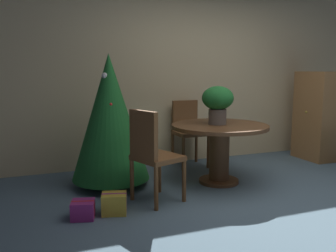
# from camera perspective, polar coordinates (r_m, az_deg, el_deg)

# --- Properties ---
(ground_plane) EXTENTS (6.60, 6.60, 0.00)m
(ground_plane) POSITION_cam_1_polar(r_m,az_deg,el_deg) (4.02, 18.16, -11.72)
(ground_plane) COLOR slate
(back_wall_panel) EXTENTS (6.00, 0.10, 2.60)m
(back_wall_panel) POSITION_cam_1_polar(r_m,az_deg,el_deg) (5.64, 4.39, 7.91)
(back_wall_panel) COLOR beige
(back_wall_panel) RESTS_ON ground_plane
(round_dining_table) EXTENTS (1.16, 1.16, 0.72)m
(round_dining_table) POSITION_cam_1_polar(r_m,az_deg,el_deg) (4.52, 7.95, -2.31)
(round_dining_table) COLOR brown
(round_dining_table) RESTS_ON ground_plane
(flower_vase) EXTENTS (0.38, 0.38, 0.46)m
(flower_vase) POSITION_cam_1_polar(r_m,az_deg,el_deg) (4.47, 7.64, 3.83)
(flower_vase) COLOR #665B51
(flower_vase) RESTS_ON round_dining_table
(wooden_chair_left) EXTENTS (0.55, 0.56, 0.97)m
(wooden_chair_left) POSITION_cam_1_polar(r_m,az_deg,el_deg) (3.79, -2.53, -3.96)
(wooden_chair_left) COLOR brown
(wooden_chair_left) RESTS_ON ground_plane
(wooden_chair_far) EXTENTS (0.43, 0.43, 0.93)m
(wooden_chair_far) POSITION_cam_1_polar(r_m,az_deg,el_deg) (5.32, 3.12, -0.42)
(wooden_chair_far) COLOR brown
(wooden_chair_far) RESTS_ON ground_plane
(holiday_tree) EXTENTS (0.91, 0.91, 1.56)m
(holiday_tree) POSITION_cam_1_polar(r_m,az_deg,el_deg) (4.36, -8.95, 1.36)
(holiday_tree) COLOR brown
(holiday_tree) RESTS_ON ground_plane
(gift_box_purple) EXTENTS (0.26, 0.25, 0.17)m
(gift_box_purple) POSITION_cam_1_polar(r_m,az_deg,el_deg) (3.61, -12.98, -12.47)
(gift_box_purple) COLOR #9E287A
(gift_box_purple) RESTS_ON ground_plane
(gift_box_gold) EXTENTS (0.28, 0.25, 0.20)m
(gift_box_gold) POSITION_cam_1_polar(r_m,az_deg,el_deg) (3.66, -8.29, -11.75)
(gift_box_gold) COLOR gold
(gift_box_gold) RESTS_ON ground_plane
(wooden_cabinet) EXTENTS (0.46, 0.63, 1.35)m
(wooden_cabinet) POSITION_cam_1_polar(r_m,az_deg,el_deg) (6.12, 22.07, 1.47)
(wooden_cabinet) COLOR #9E6B3D
(wooden_cabinet) RESTS_ON ground_plane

